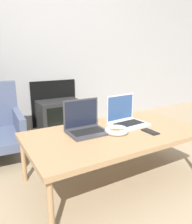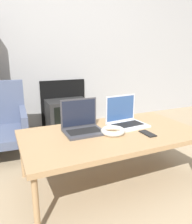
{
  "view_description": "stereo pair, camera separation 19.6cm",
  "coord_description": "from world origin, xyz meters",
  "px_view_note": "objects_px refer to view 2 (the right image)",
  "views": [
    {
      "loc": [
        -0.95,
        -1.01,
        1.01
      ],
      "look_at": [
        0.0,
        0.63,
        0.51
      ],
      "focal_mm": 35.0,
      "sensor_mm": 36.0,
      "label": 1
    },
    {
      "loc": [
        -0.78,
        -1.1,
        1.01
      ],
      "look_at": [
        0.0,
        0.63,
        0.51
      ],
      "focal_mm": 35.0,
      "sensor_mm": 36.0,
      "label": 2
    }
  ],
  "objects_px": {
    "laptop_left": "(82,124)",
    "tv": "(68,114)",
    "laptop_right": "(125,119)",
    "headphones": "(113,131)",
    "phone": "(148,134)"
  },
  "relations": [
    {
      "from": "laptop_left",
      "to": "laptop_right",
      "type": "relative_size",
      "value": 0.95
    },
    {
      "from": "laptop_left",
      "to": "tv",
      "type": "distance_m",
      "value": 1.36
    },
    {
      "from": "laptop_right",
      "to": "headphones",
      "type": "relative_size",
      "value": 1.7
    },
    {
      "from": "phone",
      "to": "laptop_right",
      "type": "bearing_deg",
      "value": 98.51
    },
    {
      "from": "laptop_right",
      "to": "tv",
      "type": "xyz_separation_m",
      "value": [
        -0.13,
        1.31,
        -0.27
      ]
    },
    {
      "from": "laptop_right",
      "to": "phone",
      "type": "height_order",
      "value": "laptop_right"
    },
    {
      "from": "tv",
      "to": "laptop_left",
      "type": "bearing_deg",
      "value": -101.77
    },
    {
      "from": "headphones",
      "to": "tv",
      "type": "distance_m",
      "value": 1.47
    },
    {
      "from": "laptop_left",
      "to": "laptop_right",
      "type": "distance_m",
      "value": 0.4
    },
    {
      "from": "phone",
      "to": "tv",
      "type": "distance_m",
      "value": 1.6
    },
    {
      "from": "laptop_left",
      "to": "phone",
      "type": "distance_m",
      "value": 0.52
    },
    {
      "from": "headphones",
      "to": "phone",
      "type": "distance_m",
      "value": 0.26
    },
    {
      "from": "headphones",
      "to": "phone",
      "type": "bearing_deg",
      "value": -27.94
    },
    {
      "from": "laptop_left",
      "to": "tv",
      "type": "xyz_separation_m",
      "value": [
        0.27,
        1.31,
        -0.27
      ]
    },
    {
      "from": "headphones",
      "to": "phone",
      "type": "xyz_separation_m",
      "value": [
        0.23,
        -0.12,
        -0.02
      ]
    }
  ]
}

